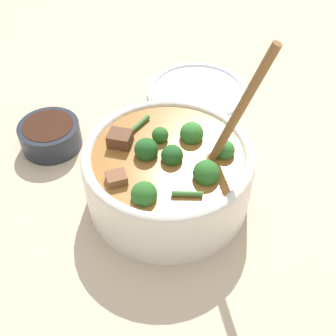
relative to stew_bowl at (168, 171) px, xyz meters
name	(u,v)px	position (x,y,z in m)	size (l,w,h in m)	color
ground_plane	(168,197)	(0.00, 0.00, -0.06)	(4.00, 4.00, 0.00)	#C6B293
stew_bowl	(168,171)	(0.00, 0.00, 0.00)	(0.25, 0.25, 0.28)	white
condiment_bowl	(50,134)	(-0.06, -0.23, -0.03)	(0.10, 0.10, 0.05)	#232833
empty_plate	(197,92)	(-0.27, -0.02, -0.05)	(0.20, 0.20, 0.02)	white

